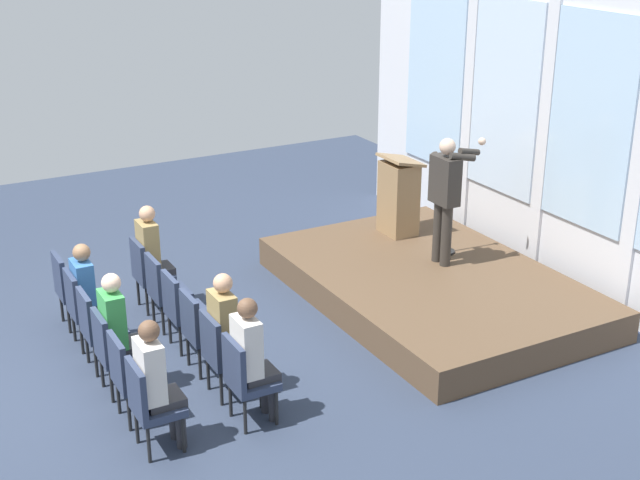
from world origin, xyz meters
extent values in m
plane|color=#2D384C|center=(0.00, 0.00, 0.00)|extent=(15.63, 15.63, 0.00)
cube|color=silver|center=(0.00, 6.01, 2.11)|extent=(8.03, 0.10, 4.22)
cube|color=silver|center=(-2.41, 5.95, 2.36)|extent=(1.39, 0.04, 2.67)
cube|color=silver|center=(-1.56, 5.96, 2.11)|extent=(0.20, 0.08, 4.22)
cube|color=silver|center=(-0.80, 5.95, 2.36)|extent=(1.39, 0.04, 2.67)
cube|color=silver|center=(0.04, 5.96, 2.11)|extent=(0.20, 0.08, 4.22)
cube|color=silver|center=(0.80, 5.95, 2.36)|extent=(1.39, 0.04, 2.67)
cube|color=brown|center=(0.00, 4.27, 0.20)|extent=(4.34, 2.89, 0.39)
cylinder|color=#332D28|center=(-0.28, 4.56, 0.81)|extent=(0.14, 0.14, 0.83)
cylinder|color=#332D28|center=(-0.10, 4.56, 0.81)|extent=(0.14, 0.14, 0.83)
cube|color=#332D28|center=(-0.19, 4.56, 1.54)|extent=(0.42, 0.22, 0.63)
cube|color=maroon|center=(-0.19, 4.67, 1.62)|extent=(0.06, 0.01, 0.38)
sphere|color=beige|center=(-0.19, 4.57, 1.99)|extent=(0.21, 0.21, 0.21)
cylinder|color=#332D28|center=(-0.43, 4.64, 1.63)|extent=(0.09, 0.28, 0.45)
cylinder|color=#332D28|center=(-0.03, 4.69, 1.87)|extent=(0.15, 0.36, 0.15)
cylinder|color=#332D28|center=(-0.07, 4.82, 1.91)|extent=(0.11, 0.34, 0.15)
sphere|color=beige|center=(-0.15, 5.08, 2.00)|extent=(0.10, 0.10, 0.10)
cylinder|color=black|center=(-0.46, 4.82, 0.41)|extent=(0.28, 0.28, 0.03)
cylinder|color=black|center=(-0.46, 4.82, 1.15)|extent=(0.02, 0.02, 1.45)
sphere|color=#262626|center=(-0.46, 4.82, 1.91)|extent=(0.07, 0.07, 0.07)
cube|color=#93724C|center=(-1.40, 4.67, 0.92)|extent=(0.52, 0.40, 1.05)
cube|color=#93724C|center=(-1.40, 4.69, 1.48)|extent=(0.60, 0.48, 0.14)
cylinder|color=black|center=(-1.32, 1.21, 0.20)|extent=(0.04, 0.04, 0.40)
cylinder|color=black|center=(-1.68, 1.21, 0.20)|extent=(0.04, 0.04, 0.40)
cylinder|color=black|center=(-1.32, 0.87, 0.20)|extent=(0.04, 0.04, 0.40)
cylinder|color=black|center=(-1.68, 0.87, 0.20)|extent=(0.04, 0.04, 0.40)
cube|color=#2D3851|center=(-1.50, 1.04, 0.44)|extent=(0.46, 0.44, 0.08)
cube|color=#2D3851|center=(-1.50, 0.85, 0.71)|extent=(0.46, 0.06, 0.46)
cylinder|color=#2D2D33|center=(-1.59, 1.22, 0.22)|extent=(0.10, 0.10, 0.44)
cylinder|color=#2D2D33|center=(-1.41, 1.22, 0.22)|extent=(0.10, 0.10, 0.44)
cube|color=#2D2D33|center=(-1.50, 1.10, 0.50)|extent=(0.34, 0.36, 0.12)
cube|color=#997F4C|center=(-1.50, 0.99, 0.87)|extent=(0.36, 0.20, 0.62)
sphere|color=tan|center=(-1.50, 1.01, 1.29)|extent=(0.20, 0.20, 0.20)
cylinder|color=black|center=(-0.72, 1.21, 0.20)|extent=(0.04, 0.04, 0.40)
cylinder|color=black|center=(-1.08, 1.21, 0.20)|extent=(0.04, 0.04, 0.40)
cylinder|color=black|center=(-0.72, 0.87, 0.20)|extent=(0.04, 0.04, 0.40)
cylinder|color=black|center=(-1.08, 0.87, 0.20)|extent=(0.04, 0.04, 0.40)
cube|color=#2D3851|center=(-0.90, 1.04, 0.44)|extent=(0.46, 0.44, 0.08)
cube|color=#2D3851|center=(-0.90, 0.85, 0.71)|extent=(0.46, 0.06, 0.46)
cylinder|color=black|center=(-0.12, 1.21, 0.20)|extent=(0.04, 0.04, 0.40)
cylinder|color=black|center=(-0.48, 1.21, 0.20)|extent=(0.04, 0.04, 0.40)
cylinder|color=black|center=(-0.12, 0.87, 0.20)|extent=(0.04, 0.04, 0.40)
cylinder|color=black|center=(-0.48, 0.87, 0.20)|extent=(0.04, 0.04, 0.40)
cube|color=#2D3851|center=(-0.30, 1.04, 0.44)|extent=(0.46, 0.44, 0.08)
cube|color=#2D3851|center=(-0.30, 0.85, 0.71)|extent=(0.46, 0.06, 0.46)
cylinder|color=black|center=(0.48, 1.21, 0.20)|extent=(0.04, 0.04, 0.40)
cylinder|color=black|center=(0.12, 1.21, 0.20)|extent=(0.04, 0.04, 0.40)
cylinder|color=black|center=(0.48, 0.87, 0.20)|extent=(0.04, 0.04, 0.40)
cylinder|color=black|center=(0.12, 0.87, 0.20)|extent=(0.04, 0.04, 0.40)
cube|color=#2D3851|center=(0.30, 1.04, 0.44)|extent=(0.46, 0.44, 0.08)
cube|color=#2D3851|center=(0.30, 0.85, 0.71)|extent=(0.46, 0.06, 0.46)
cylinder|color=black|center=(1.08, 1.21, 0.20)|extent=(0.04, 0.04, 0.40)
cylinder|color=black|center=(0.72, 1.21, 0.20)|extent=(0.04, 0.04, 0.40)
cylinder|color=black|center=(1.08, 0.87, 0.20)|extent=(0.04, 0.04, 0.40)
cylinder|color=black|center=(0.72, 0.87, 0.20)|extent=(0.04, 0.04, 0.40)
cube|color=#2D3851|center=(0.90, 1.04, 0.44)|extent=(0.46, 0.44, 0.08)
cube|color=#2D3851|center=(0.90, 0.85, 0.71)|extent=(0.46, 0.06, 0.46)
cylinder|color=#2D2D33|center=(0.81, 1.22, 0.22)|extent=(0.10, 0.10, 0.44)
cylinder|color=#2D2D33|center=(0.99, 1.22, 0.22)|extent=(0.10, 0.10, 0.44)
cube|color=#2D2D33|center=(0.90, 1.10, 0.50)|extent=(0.34, 0.36, 0.12)
cube|color=#997F4C|center=(0.90, 0.99, 0.87)|extent=(0.36, 0.20, 0.62)
sphere|color=tan|center=(0.90, 1.01, 1.29)|extent=(0.20, 0.20, 0.20)
cylinder|color=black|center=(1.68, 1.21, 0.20)|extent=(0.04, 0.04, 0.40)
cylinder|color=black|center=(1.32, 1.21, 0.20)|extent=(0.04, 0.04, 0.40)
cylinder|color=black|center=(1.68, 0.87, 0.20)|extent=(0.04, 0.04, 0.40)
cylinder|color=black|center=(1.32, 0.87, 0.20)|extent=(0.04, 0.04, 0.40)
cube|color=#2D3851|center=(1.50, 1.04, 0.44)|extent=(0.46, 0.44, 0.08)
cube|color=#2D3851|center=(1.50, 0.85, 0.71)|extent=(0.46, 0.06, 0.46)
cylinder|color=#2D2D33|center=(1.41, 1.22, 0.22)|extent=(0.10, 0.10, 0.44)
cylinder|color=#2D2D33|center=(1.59, 1.22, 0.22)|extent=(0.10, 0.10, 0.44)
cube|color=#2D2D33|center=(1.50, 1.10, 0.50)|extent=(0.34, 0.36, 0.12)
cube|color=silver|center=(1.50, 0.99, 0.86)|extent=(0.36, 0.20, 0.59)
sphere|color=brown|center=(1.50, 1.01, 1.26)|extent=(0.20, 0.20, 0.20)
cylinder|color=black|center=(-1.32, 0.23, 0.20)|extent=(0.04, 0.04, 0.40)
cylinder|color=black|center=(-1.68, 0.23, 0.20)|extent=(0.04, 0.04, 0.40)
cylinder|color=black|center=(-1.32, -0.11, 0.20)|extent=(0.04, 0.04, 0.40)
cylinder|color=black|center=(-1.68, -0.11, 0.20)|extent=(0.04, 0.04, 0.40)
cube|color=#2D3851|center=(-1.50, 0.06, 0.44)|extent=(0.46, 0.44, 0.08)
cube|color=#2D3851|center=(-1.50, -0.13, 0.71)|extent=(0.46, 0.06, 0.46)
cylinder|color=black|center=(-0.72, 0.23, 0.20)|extent=(0.04, 0.04, 0.40)
cylinder|color=black|center=(-1.08, 0.23, 0.20)|extent=(0.04, 0.04, 0.40)
cylinder|color=black|center=(-0.72, -0.11, 0.20)|extent=(0.04, 0.04, 0.40)
cylinder|color=black|center=(-1.08, -0.11, 0.20)|extent=(0.04, 0.04, 0.40)
cube|color=#2D3851|center=(-0.90, 0.06, 0.44)|extent=(0.46, 0.44, 0.08)
cube|color=#2D3851|center=(-0.90, -0.13, 0.71)|extent=(0.46, 0.06, 0.46)
cylinder|color=#2D2D33|center=(-0.99, 0.24, 0.22)|extent=(0.10, 0.10, 0.44)
cylinder|color=#2D2D33|center=(-0.81, 0.24, 0.22)|extent=(0.10, 0.10, 0.44)
cube|color=#2D2D33|center=(-0.90, 0.12, 0.50)|extent=(0.34, 0.36, 0.12)
cube|color=#3366A5|center=(-0.90, 0.01, 0.81)|extent=(0.36, 0.20, 0.51)
sphere|color=#8C6647|center=(-0.90, 0.03, 1.18)|extent=(0.20, 0.20, 0.20)
cylinder|color=black|center=(-0.12, 0.23, 0.20)|extent=(0.04, 0.04, 0.40)
cylinder|color=black|center=(-0.48, 0.23, 0.20)|extent=(0.04, 0.04, 0.40)
cylinder|color=black|center=(-0.12, -0.11, 0.20)|extent=(0.04, 0.04, 0.40)
cylinder|color=black|center=(-0.48, -0.11, 0.20)|extent=(0.04, 0.04, 0.40)
cube|color=#2D3851|center=(-0.30, 0.06, 0.44)|extent=(0.46, 0.44, 0.08)
cube|color=#2D3851|center=(-0.30, -0.13, 0.71)|extent=(0.46, 0.06, 0.46)
cylinder|color=black|center=(0.48, 0.23, 0.20)|extent=(0.04, 0.04, 0.40)
cylinder|color=black|center=(0.12, 0.23, 0.20)|extent=(0.04, 0.04, 0.40)
cylinder|color=black|center=(0.48, -0.11, 0.20)|extent=(0.04, 0.04, 0.40)
cylinder|color=black|center=(0.12, -0.11, 0.20)|extent=(0.04, 0.04, 0.40)
cube|color=#2D3851|center=(0.30, 0.06, 0.44)|extent=(0.46, 0.44, 0.08)
cube|color=#2D3851|center=(0.30, -0.13, 0.71)|extent=(0.46, 0.06, 0.46)
cylinder|color=#2D2D33|center=(0.21, 0.24, 0.22)|extent=(0.10, 0.10, 0.44)
cylinder|color=#2D2D33|center=(0.39, 0.24, 0.22)|extent=(0.10, 0.10, 0.44)
cube|color=#2D2D33|center=(0.30, 0.12, 0.50)|extent=(0.34, 0.36, 0.12)
cube|color=green|center=(0.30, 0.01, 0.86)|extent=(0.36, 0.20, 0.60)
sphere|color=beige|center=(0.30, 0.03, 1.27)|extent=(0.20, 0.20, 0.20)
cylinder|color=black|center=(1.08, 0.23, 0.20)|extent=(0.04, 0.04, 0.40)
cylinder|color=black|center=(0.72, 0.23, 0.20)|extent=(0.04, 0.04, 0.40)
cylinder|color=black|center=(1.08, -0.11, 0.20)|extent=(0.04, 0.04, 0.40)
cylinder|color=black|center=(0.72, -0.11, 0.20)|extent=(0.04, 0.04, 0.40)
cube|color=#2D3851|center=(0.90, 0.06, 0.44)|extent=(0.46, 0.44, 0.08)
cube|color=#2D3851|center=(0.90, -0.13, 0.71)|extent=(0.46, 0.06, 0.46)
cylinder|color=black|center=(1.68, 0.23, 0.20)|extent=(0.04, 0.04, 0.40)
cylinder|color=black|center=(1.32, 0.23, 0.20)|extent=(0.04, 0.04, 0.40)
cylinder|color=black|center=(1.68, -0.11, 0.20)|extent=(0.04, 0.04, 0.40)
cylinder|color=black|center=(1.32, -0.11, 0.20)|extent=(0.04, 0.04, 0.40)
cube|color=#2D3851|center=(1.50, 0.06, 0.44)|extent=(0.46, 0.44, 0.08)
cube|color=#2D3851|center=(1.50, -0.13, 0.71)|extent=(0.46, 0.06, 0.46)
cylinder|color=#2D2D33|center=(1.41, 0.24, 0.22)|extent=(0.10, 0.10, 0.44)
cylinder|color=#2D2D33|center=(1.59, 0.24, 0.22)|extent=(0.10, 0.10, 0.44)
cube|color=#2D2D33|center=(1.50, 0.12, 0.50)|extent=(0.34, 0.36, 0.12)
cube|color=silver|center=(1.50, 0.01, 0.86)|extent=(0.36, 0.20, 0.59)
sphere|color=brown|center=(1.50, 0.03, 1.26)|extent=(0.20, 0.20, 0.20)
camera|label=1|loc=(8.50, -2.04, 4.93)|focal=49.46mm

